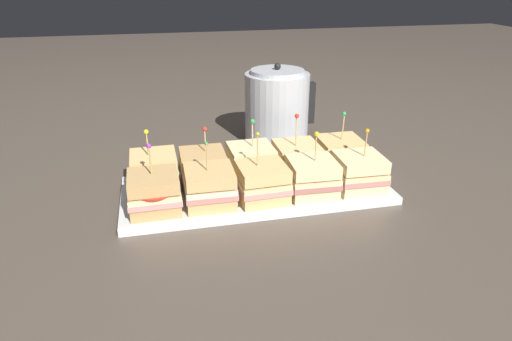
{
  "coord_description": "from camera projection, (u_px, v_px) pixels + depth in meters",
  "views": [
    {
      "loc": [
        -0.22,
        -0.97,
        0.51
      ],
      "look_at": [
        0.0,
        0.0,
        0.06
      ],
      "focal_mm": 32.0,
      "sensor_mm": 36.0,
      "label": 1
    }
  ],
  "objects": [
    {
      "name": "sandwich_front_center",
      "position": [
        261.0,
        182.0,
        1.04
      ],
      "size": [
        0.12,
        0.12,
        0.16
      ],
      "color": "tan",
      "rests_on": "serving_platter"
    },
    {
      "name": "serving_platter",
      "position": [
        256.0,
        190.0,
        1.12
      ],
      "size": [
        0.64,
        0.26,
        0.02
      ],
      "color": "silver",
      "rests_on": "ground_plane"
    },
    {
      "name": "sandwich_back_far_right",
      "position": [
        340.0,
        154.0,
        1.19
      ],
      "size": [
        0.12,
        0.12,
        0.16
      ],
      "color": "tan",
      "rests_on": "serving_platter"
    },
    {
      "name": "sandwich_front_far_right",
      "position": [
        359.0,
        172.0,
        1.09
      ],
      "size": [
        0.12,
        0.12,
        0.15
      ],
      "color": "beige",
      "rests_on": "serving_platter"
    },
    {
      "name": "sandwich_back_far_left",
      "position": [
        154.0,
        171.0,
        1.1
      ],
      "size": [
        0.11,
        0.11,
        0.15
      ],
      "color": "tan",
      "rests_on": "serving_platter"
    },
    {
      "name": "sandwich_back_center",
      "position": [
        251.0,
        162.0,
        1.15
      ],
      "size": [
        0.12,
        0.12,
        0.15
      ],
      "color": "beige",
      "rests_on": "serving_platter"
    },
    {
      "name": "ground_plane",
      "position": [
        256.0,
        193.0,
        1.12
      ],
      "size": [
        6.0,
        6.0,
        0.0
      ],
      "primitive_type": "plane",
      "color": "#4C4238"
    },
    {
      "name": "kettle_steel",
      "position": [
        277.0,
        107.0,
        1.41
      ],
      "size": [
        0.22,
        0.2,
        0.25
      ],
      "color": "#B7BABF",
      "rests_on": "ground_plane"
    },
    {
      "name": "sandwich_front_right",
      "position": [
        312.0,
        177.0,
        1.06
      ],
      "size": [
        0.12,
        0.12,
        0.15
      ],
      "color": "beige",
      "rests_on": "serving_platter"
    },
    {
      "name": "sandwich_front_left",
      "position": [
        210.0,
        187.0,
        1.02
      ],
      "size": [
        0.11,
        0.11,
        0.15
      ],
      "color": "tan",
      "rests_on": "serving_platter"
    },
    {
      "name": "sandwich_back_left",
      "position": [
        203.0,
        167.0,
        1.12
      ],
      "size": [
        0.11,
        0.11,
        0.14
      ],
      "color": "tan",
      "rests_on": "serving_platter"
    },
    {
      "name": "sandwich_front_far_left",
      "position": [
        154.0,
        193.0,
        0.99
      ],
      "size": [
        0.12,
        0.12,
        0.16
      ],
      "color": "tan",
      "rests_on": "serving_platter"
    },
    {
      "name": "sandwich_back_right",
      "position": [
        296.0,
        158.0,
        1.17
      ],
      "size": [
        0.11,
        0.11,
        0.16
      ],
      "color": "#DBB77A",
      "rests_on": "serving_platter"
    }
  ]
}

